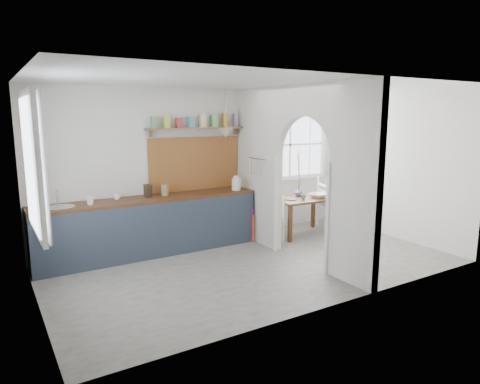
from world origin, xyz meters
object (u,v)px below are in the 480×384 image
chair_right (332,203)px  kettle (236,183)px  chair_left (270,219)px  vase (299,192)px  dining_table (302,216)px

chair_right → kettle: size_ratio=4.07×
chair_left → vase: (0.81, 0.23, 0.36)m
dining_table → chair_left: 0.79m
kettle → chair_right: bearing=17.7°
dining_table → chair_left: (-0.78, -0.07, 0.07)m
chair_left → chair_right: size_ratio=0.83×
chair_right → vase: bearing=104.5°
kettle → vase: bearing=17.4°
chair_right → chair_left: bearing=115.0°
chair_left → dining_table: bearing=94.5°
dining_table → vase: (0.03, 0.16, 0.42)m
chair_left → kettle: bearing=-127.1°
chair_left → vase: bearing=105.1°
dining_table → chair_right: (0.81, 0.09, 0.15)m
chair_right → vase: size_ratio=5.96×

